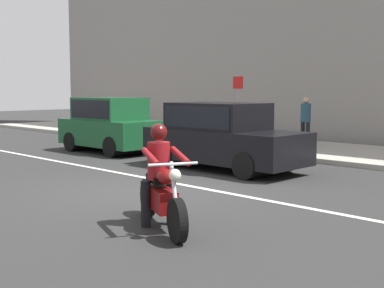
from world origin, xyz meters
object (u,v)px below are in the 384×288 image
object	(u,v)px
parked_hatchback_forest_green	(110,124)
street_sign_post	(238,102)
motorcycle_with_rider_crimson	(161,186)
parked_sedan_black	(221,135)
pedestrian_bystander	(306,118)

from	to	relation	value
parked_hatchback_forest_green	street_sign_post	xyz separation A→B (m)	(1.96, 4.23, 0.68)
parked_hatchback_forest_green	street_sign_post	world-z (taller)	street_sign_post
street_sign_post	parked_hatchback_forest_green	bearing A→B (deg)	-114.87
motorcycle_with_rider_crimson	parked_sedan_black	distance (m)	5.80
pedestrian_bystander	motorcycle_with_rider_crimson	bearing A→B (deg)	-69.10
parked_sedan_black	parked_hatchback_forest_green	size ratio (longest dim) A/B	1.20
street_sign_post	pedestrian_bystander	bearing A→B (deg)	14.51
parked_sedan_black	parked_hatchback_forest_green	bearing A→B (deg)	178.35
motorcycle_with_rider_crimson	parked_hatchback_forest_green	size ratio (longest dim) A/B	0.56
motorcycle_with_rider_crimson	parked_hatchback_forest_green	xyz separation A→B (m)	(-8.15, 5.02, 0.29)
parked_sedan_black	parked_hatchback_forest_green	xyz separation A→B (m)	(-5.03, 0.15, 0.05)
parked_hatchback_forest_green	pedestrian_bystander	size ratio (longest dim) A/B	2.18
motorcycle_with_rider_crimson	street_sign_post	bearing A→B (deg)	123.78
pedestrian_bystander	street_sign_post	bearing A→B (deg)	-165.49
parked_hatchback_forest_green	pedestrian_bystander	bearing A→B (deg)	47.97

